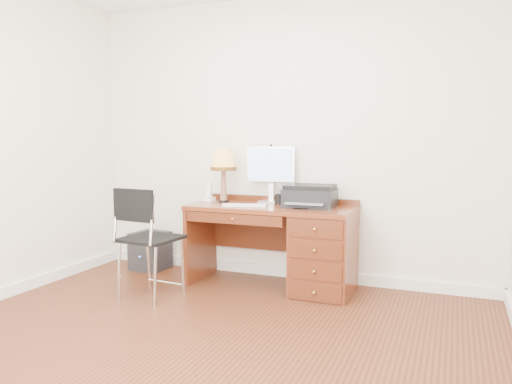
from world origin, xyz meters
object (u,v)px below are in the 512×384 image
at_px(phone, 209,196).
at_px(printer, 310,196).
at_px(desk, 305,245).
at_px(leg_lamp, 223,163).
at_px(chair, 146,232).
at_px(equipment_box, 150,251).
at_px(monitor, 271,167).

bearing_deg(phone, printer, 5.39).
xyz_separation_m(desk, leg_lamp, (-0.84, 0.08, 0.71)).
xyz_separation_m(phone, chair, (-0.19, -0.81, -0.23)).
bearing_deg(equipment_box, printer, 4.70).
bearing_deg(chair, phone, 82.43).
xyz_separation_m(monitor, equipment_box, (-1.29, -0.14, -0.89)).
bearing_deg(monitor, desk, -36.11).
bearing_deg(desk, equipment_box, 176.77).
relative_size(phone, chair, 0.19).
bearing_deg(leg_lamp, monitor, 20.17).
bearing_deg(desk, chair, -148.29).
bearing_deg(phone, chair, -96.75).
relative_size(desk, printer, 3.30).
relative_size(monitor, leg_lamp, 1.04).
bearing_deg(leg_lamp, desk, -5.45).
height_order(phone, equipment_box, phone).
height_order(chair, equipment_box, chair).
xyz_separation_m(leg_lamp, phone, (-0.15, 0.00, -0.32)).
xyz_separation_m(desk, printer, (0.02, 0.07, 0.43)).
distance_m(desk, equipment_box, 1.72).
height_order(printer, equipment_box, printer).
bearing_deg(chair, monitor, 56.91).
bearing_deg(desk, leg_lamp, 174.55).
height_order(printer, chair, chair).
bearing_deg(monitor, leg_lamp, -166.02).
height_order(leg_lamp, chair, leg_lamp).
relative_size(printer, chair, 0.48).
distance_m(monitor, phone, 0.67).
bearing_deg(chair, desk, 37.09).
xyz_separation_m(desk, chair, (-1.18, -0.73, 0.16)).
bearing_deg(chair, leg_lamp, 72.59).
relative_size(printer, equipment_box, 1.18).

